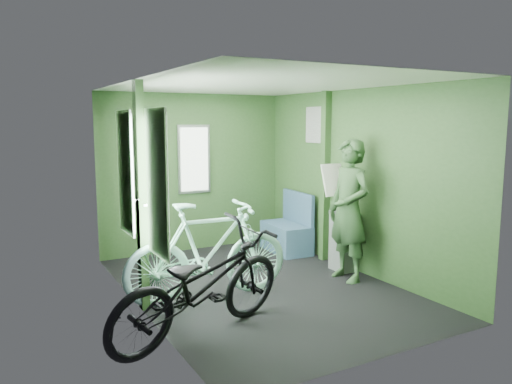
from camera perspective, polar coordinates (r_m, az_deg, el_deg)
room at (r=5.59m, az=-0.03°, el=3.31°), size 4.00×4.02×2.31m
bicycle_black at (r=4.61m, az=-6.06°, el=-16.33°), size 2.07×1.39×1.11m
bicycle_mint at (r=5.48m, az=-5.35°, el=-12.24°), size 1.85×0.74×1.14m
passenger at (r=6.04m, az=10.56°, el=-2.05°), size 0.42×0.69×1.70m
waste_box at (r=6.50m, az=9.95°, el=-5.53°), size 0.23×0.32×0.77m
bench_seat at (r=7.36m, az=3.64°, el=-4.82°), size 0.51×0.85×0.87m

